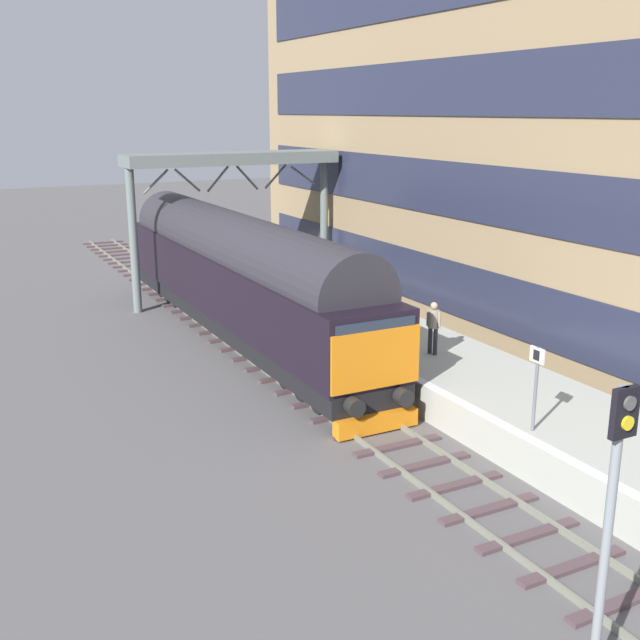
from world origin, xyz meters
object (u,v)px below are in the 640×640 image
object	(u,v)px
signal_post_near	(611,511)
platform_number_sign	(536,376)
diesel_locomotive	(238,273)
waiting_passenger	(433,323)

from	to	relation	value
signal_post_near	platform_number_sign	distance (m)	7.32
diesel_locomotive	platform_number_sign	size ratio (longest dim) A/B	9.79
diesel_locomotive	platform_number_sign	xyz separation A→B (m)	(2.13, -13.32, -0.14)
signal_post_near	platform_number_sign	world-z (taller)	signal_post_near
diesel_locomotive	signal_post_near	distance (m)	19.41
diesel_locomotive	signal_post_near	xyz separation A→B (m)	(-2.05, -19.30, 0.46)
signal_post_near	diesel_locomotive	bearing A→B (deg)	83.93
waiting_passenger	signal_post_near	bearing A→B (deg)	136.90
diesel_locomotive	waiting_passenger	size ratio (longest dim) A/B	12.13
platform_number_sign	signal_post_near	bearing A→B (deg)	-124.97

